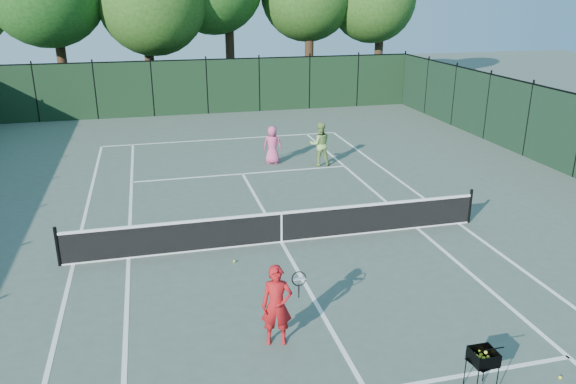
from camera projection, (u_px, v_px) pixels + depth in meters
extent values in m
plane|color=#46554A|center=(281.00, 242.00, 15.61)|extent=(90.00, 90.00, 0.00)
cube|color=white|center=(73.00, 264.00, 14.35)|extent=(0.10, 23.77, 0.01)
cube|color=white|center=(459.00, 223.00, 16.86)|extent=(0.10, 23.77, 0.01)
cube|color=white|center=(129.00, 258.00, 14.67)|extent=(0.10, 23.77, 0.01)
cube|color=white|center=(417.00, 228.00, 16.55)|extent=(0.10, 23.77, 0.01)
cube|color=white|center=(223.00, 139.00, 26.46)|extent=(10.97, 0.10, 0.01)
cube|color=white|center=(243.00, 174.00, 21.45)|extent=(8.23, 0.10, 0.01)
cube|color=white|center=(281.00, 242.00, 15.61)|extent=(0.10, 12.80, 0.01)
cube|color=black|center=(281.00, 227.00, 15.45)|extent=(11.60, 0.03, 0.85)
cube|color=white|center=(281.00, 213.00, 15.31)|extent=(11.60, 0.05, 0.07)
cube|color=white|center=(281.00, 242.00, 15.60)|extent=(11.60, 0.05, 0.04)
cube|color=white|center=(281.00, 227.00, 15.45)|extent=(0.05, 0.04, 0.91)
cylinder|color=black|center=(57.00, 247.00, 14.10)|extent=(0.09, 0.09, 1.06)
cylinder|color=black|center=(470.00, 206.00, 16.76)|extent=(0.09, 0.09, 1.06)
cube|color=black|center=(207.00, 87.00, 31.54)|extent=(24.00, 0.05, 3.00)
cylinder|color=black|center=(63.00, 67.00, 33.06)|extent=(0.56, 0.56, 4.80)
cylinder|color=black|center=(150.00, 69.00, 34.10)|extent=(0.56, 0.56, 4.30)
cylinder|color=black|center=(230.00, 60.00, 35.59)|extent=(0.56, 0.56, 5.00)
cylinder|color=black|center=(309.00, 62.00, 36.16)|extent=(0.56, 0.56, 4.60)
cylinder|color=black|center=(378.00, 60.00, 37.79)|extent=(0.56, 0.56, 4.40)
imported|color=#AD1317|center=(277.00, 306.00, 10.88)|extent=(0.68, 0.51, 1.67)
cylinder|color=black|center=(299.00, 291.00, 11.19)|extent=(0.03, 0.03, 0.30)
torus|color=black|center=(299.00, 279.00, 11.10)|extent=(0.30, 0.10, 0.30)
imported|color=#CC4879|center=(273.00, 145.00, 22.52)|extent=(0.88, 0.73, 1.54)
imported|color=#88B058|center=(320.00, 144.00, 22.24)|extent=(0.88, 0.71, 1.74)
cylinder|color=black|center=(497.00, 381.00, 9.60)|extent=(0.02, 0.02, 0.57)
cylinder|color=black|center=(465.00, 371.00, 9.86)|extent=(0.02, 0.02, 0.57)
cylinder|color=black|center=(484.00, 368.00, 9.95)|extent=(0.02, 0.02, 0.57)
cube|color=black|center=(483.00, 357.00, 9.59)|extent=(0.51, 0.51, 0.24)
sphere|color=yellow|center=(483.00, 360.00, 9.62)|extent=(0.06, 0.06, 0.06)
sphere|color=yellow|center=(483.00, 360.00, 9.62)|extent=(0.06, 0.06, 0.06)
sphere|color=yellow|center=(483.00, 360.00, 9.62)|extent=(0.06, 0.06, 0.06)
sphere|color=yellow|center=(483.00, 360.00, 9.62)|extent=(0.06, 0.06, 0.06)
sphere|color=yellow|center=(483.00, 360.00, 9.62)|extent=(0.06, 0.06, 0.06)
sphere|color=yellow|center=(483.00, 360.00, 9.62)|extent=(0.06, 0.06, 0.06)
sphere|color=yellow|center=(483.00, 360.00, 9.62)|extent=(0.06, 0.06, 0.06)
sphere|color=yellow|center=(483.00, 360.00, 9.62)|extent=(0.06, 0.06, 0.06)
sphere|color=yellow|center=(483.00, 360.00, 9.62)|extent=(0.06, 0.06, 0.06)
sphere|color=yellow|center=(483.00, 360.00, 9.62)|extent=(0.06, 0.06, 0.06)
sphere|color=yellow|center=(483.00, 360.00, 9.62)|extent=(0.06, 0.06, 0.06)
sphere|color=yellow|center=(483.00, 360.00, 9.62)|extent=(0.06, 0.06, 0.06)
sphere|color=yellow|center=(483.00, 360.00, 9.62)|extent=(0.06, 0.06, 0.06)
sphere|color=yellow|center=(483.00, 360.00, 9.62)|extent=(0.06, 0.06, 0.06)
sphere|color=yellow|center=(483.00, 360.00, 9.62)|extent=(0.06, 0.06, 0.06)
sphere|color=yellow|center=(483.00, 360.00, 9.62)|extent=(0.06, 0.06, 0.06)
sphere|color=yellow|center=(483.00, 360.00, 9.62)|extent=(0.06, 0.06, 0.06)
sphere|color=yellow|center=(483.00, 360.00, 9.62)|extent=(0.06, 0.06, 0.06)
sphere|color=yellow|center=(483.00, 360.00, 9.62)|extent=(0.06, 0.06, 0.06)
sphere|color=#B9CD29|center=(560.00, 378.00, 10.09)|extent=(0.07, 0.07, 0.07)
sphere|color=#B6D72C|center=(234.00, 261.00, 14.43)|extent=(0.07, 0.07, 0.07)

